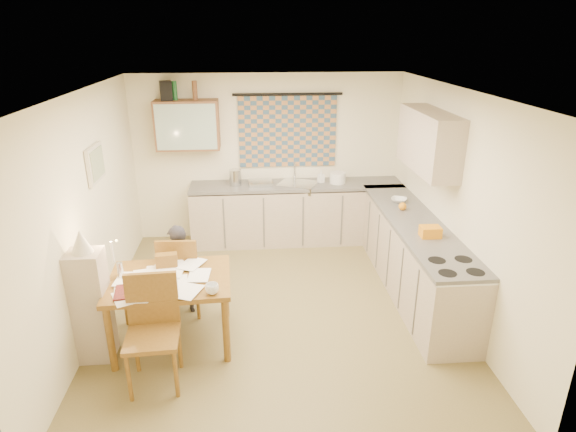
{
  "coord_description": "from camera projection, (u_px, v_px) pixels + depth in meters",
  "views": [
    {
      "loc": [
        -0.27,
        -4.88,
        3.08
      ],
      "look_at": [
        0.14,
        0.2,
        1.09
      ],
      "focal_mm": 30.0,
      "sensor_mm": 36.0,
      "label": 1
    }
  ],
  "objects": [
    {
      "name": "floor",
      "position": [
        278.0,
        309.0,
        5.68
      ],
      "size": [
        4.0,
        4.5,
        0.02
      ],
      "primitive_type": "cube",
      "color": "brown",
      "rests_on": "ground"
    },
    {
      "name": "ceiling",
      "position": [
        276.0,
        90.0,
        4.76
      ],
      "size": [
        4.0,
        4.5,
        0.02
      ],
      "primitive_type": "cube",
      "color": "white",
      "rests_on": "floor"
    },
    {
      "name": "wall_back",
      "position": [
        268.0,
        158.0,
        7.32
      ],
      "size": [
        4.0,
        0.02,
        2.5
      ],
      "primitive_type": "cube",
      "color": "#F6EDC7",
      "rests_on": "floor"
    },
    {
      "name": "wall_front",
      "position": [
        297.0,
        331.0,
        3.12
      ],
      "size": [
        4.0,
        0.02,
        2.5
      ],
      "primitive_type": "cube",
      "color": "#F6EDC7",
      "rests_on": "floor"
    },
    {
      "name": "wall_left",
      "position": [
        87.0,
        215.0,
        5.07
      ],
      "size": [
        0.02,
        4.5,
        2.5
      ],
      "primitive_type": "cube",
      "color": "#F6EDC7",
      "rests_on": "floor"
    },
    {
      "name": "wall_right",
      "position": [
        456.0,
        204.0,
        5.37
      ],
      "size": [
        0.02,
        4.5,
        2.5
      ],
      "primitive_type": "cube",
      "color": "#F6EDC7",
      "rests_on": "floor"
    },
    {
      "name": "window_blind",
      "position": [
        288.0,
        132.0,
        7.16
      ],
      "size": [
        1.45,
        0.03,
        1.05
      ],
      "primitive_type": "cube",
      "color": "#33516B",
      "rests_on": "wall_back"
    },
    {
      "name": "curtain_rod",
      "position": [
        288.0,
        94.0,
        6.94
      ],
      "size": [
        1.6,
        0.04,
        0.04
      ],
      "primitive_type": "cylinder",
      "rotation": [
        0.0,
        1.57,
        0.0
      ],
      "color": "black",
      "rests_on": "wall_back"
    },
    {
      "name": "wall_cabinet",
      "position": [
        187.0,
        125.0,
        6.87
      ],
      "size": [
        0.9,
        0.34,
        0.7
      ],
      "primitive_type": "cube",
      "color": "brown",
      "rests_on": "wall_back"
    },
    {
      "name": "wall_cabinet_glass",
      "position": [
        186.0,
        127.0,
        6.71
      ],
      "size": [
        0.84,
        0.02,
        0.64
      ],
      "primitive_type": "cube",
      "color": "#99B2A5",
      "rests_on": "wall_back"
    },
    {
      "name": "upper_cabinet_right",
      "position": [
        429.0,
        141.0,
        5.65
      ],
      "size": [
        0.34,
        1.3,
        0.7
      ],
      "primitive_type": "cube",
      "color": "tan",
      "rests_on": "wall_right"
    },
    {
      "name": "framed_print",
      "position": [
        95.0,
        163.0,
        5.28
      ],
      "size": [
        0.04,
        0.5,
        0.4
      ],
      "primitive_type": "cube",
      "color": "beige",
      "rests_on": "wall_left"
    },
    {
      "name": "print_canvas",
      "position": [
        98.0,
        163.0,
        5.28
      ],
      "size": [
        0.01,
        0.42,
        0.32
      ],
      "primitive_type": "cube",
      "color": "beige",
      "rests_on": "wall_left"
    },
    {
      "name": "counter_back",
      "position": [
        301.0,
        213.0,
        7.36
      ],
      "size": [
        3.3,
        0.62,
        0.92
      ],
      "color": "tan",
      "rests_on": "floor"
    },
    {
      "name": "counter_right",
      "position": [
        412.0,
        256.0,
        5.95
      ],
      "size": [
        0.62,
        2.95,
        0.92
      ],
      "color": "tan",
      "rests_on": "floor"
    },
    {
      "name": "stove",
      "position": [
        450.0,
        307.0,
        4.86
      ],
      "size": [
        0.59,
        0.59,
        0.91
      ],
      "color": "white",
      "rests_on": "floor"
    },
    {
      "name": "sink",
      "position": [
        298.0,
        186.0,
        7.2
      ],
      "size": [
        0.69,
        0.64,
        0.1
      ],
      "primitive_type": "cube",
      "rotation": [
        0.0,
        0.0,
        -0.43
      ],
      "color": "silver",
      "rests_on": "counter_back"
    },
    {
      "name": "tap",
      "position": [
        295.0,
        171.0,
        7.3
      ],
      "size": [
        0.04,
        0.04,
        0.28
      ],
      "primitive_type": "cylinder",
      "rotation": [
        0.0,
        0.0,
        0.23
      ],
      "color": "silver",
      "rests_on": "counter_back"
    },
    {
      "name": "dish_rack",
      "position": [
        261.0,
        183.0,
        7.13
      ],
      "size": [
        0.36,
        0.32,
        0.06
      ],
      "primitive_type": "cube",
      "rotation": [
        0.0,
        0.0,
        0.05
      ],
      "color": "silver",
      "rests_on": "counter_back"
    },
    {
      "name": "kettle",
      "position": [
        235.0,
        178.0,
        7.07
      ],
      "size": [
        0.19,
        0.19,
        0.24
      ],
      "primitive_type": "cylinder",
      "rotation": [
        0.0,
        0.0,
        -0.05
      ],
      "color": "silver",
      "rests_on": "counter_back"
    },
    {
      "name": "mixing_bowl",
      "position": [
        338.0,
        178.0,
        7.2
      ],
      "size": [
        0.29,
        0.29,
        0.16
      ],
      "primitive_type": "cylinder",
      "rotation": [
        0.0,
        0.0,
        0.22
      ],
      "color": "white",
      "rests_on": "counter_back"
    },
    {
      "name": "soap_bottle",
      "position": [
        321.0,
        176.0,
        7.22
      ],
      "size": [
        0.14,
        0.14,
        0.18
      ],
      "primitive_type": "imported",
      "rotation": [
        0.0,
        0.0,
        0.35
      ],
      "color": "white",
      "rests_on": "counter_back"
    },
    {
      "name": "bowl",
      "position": [
        399.0,
        200.0,
        6.43
      ],
      "size": [
        0.36,
        0.36,
        0.05
      ],
      "primitive_type": "imported",
      "rotation": [
        0.0,
        0.0,
        -0.43
      ],
      "color": "white",
      "rests_on": "counter_right"
    },
    {
      "name": "orange_bag",
      "position": [
        430.0,
        232.0,
        5.33
      ],
      "size": [
        0.22,
        0.16,
        0.12
      ],
      "primitive_type": "cube",
      "rotation": [
        0.0,
        0.0,
        -0.02
      ],
      "color": "orange",
      "rests_on": "counter_right"
    },
    {
      "name": "fruit_orange",
      "position": [
        403.0,
        206.0,
        6.12
      ],
      "size": [
        0.1,
        0.1,
        0.1
      ],
      "primitive_type": "sphere",
      "color": "orange",
      "rests_on": "counter_right"
    },
    {
      "name": "speaker",
      "position": [
        166.0,
        91.0,
        6.67
      ],
      "size": [
        0.2,
        0.23,
        0.26
      ],
      "primitive_type": "cube",
      "rotation": [
        0.0,
        0.0,
        0.21
      ],
      "color": "black",
      "rests_on": "wall_cabinet"
    },
    {
      "name": "bottle_green",
      "position": [
        175.0,
        91.0,
        6.68
      ],
      "size": [
        0.08,
        0.08,
        0.26
      ],
      "primitive_type": "cylinder",
      "rotation": [
        0.0,
        0.0,
        0.17
      ],
      "color": "#195926",
      "rests_on": "wall_cabinet"
    },
    {
      "name": "bottle_brown",
      "position": [
        195.0,
        90.0,
        6.7
      ],
      "size": [
        0.07,
        0.07,
        0.26
      ],
      "primitive_type": "cylinder",
      "rotation": [
        0.0,
        0.0,
        0.05
      ],
      "color": "brown",
      "rests_on": "wall_cabinet"
    },
    {
      "name": "dining_table",
      "position": [
        173.0,
        310.0,
        4.95
      ],
      "size": [
        1.25,
        0.97,
        0.75
      ],
      "rotation": [
        0.0,
        0.0,
        0.05
      ],
      "color": "brown",
      "rests_on": "floor"
    },
    {
      "name": "chair_far",
      "position": [
        183.0,
        288.0,
        5.52
      ],
      "size": [
        0.47,
        0.47,
        0.98
      ],
      "rotation": [
        0.0,
        0.0,
        3.08
      ],
      "color": "brown",
      "rests_on": "floor"
    },
    {
      "name": "chair_near",
      "position": [
        155.0,
        353.0,
        4.38
      ],
      "size": [
        0.49,
        0.49,
        1.04
      ],
      "rotation": [
        0.0,
        0.0,
        0.05
      ],
      "color": "brown",
      "rests_on": "floor"
    },
    {
      "name": "person",
      "position": [
        179.0,
        270.0,
        5.41
      ],
      "size": [
        0.54,
        0.48,
        1.09
      ],
      "primitive_type": "imported",
      "rotation": [
        0.0,
        0.0,
        3.43
      ],
      "color": "black",
      "rests_on": "floor"
    },
    {
      "name": "shelf_stand",
      "position": [
        92.0,
        306.0,
        4.65
      ],
      "size": [
        0.32,
        0.3,
        1.15
      ],
      "primitive_type": "cube",
      "color": "tan",
      "rests_on": "floor"
    },
    {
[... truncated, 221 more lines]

